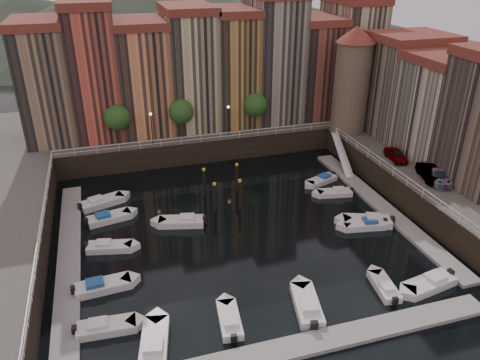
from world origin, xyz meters
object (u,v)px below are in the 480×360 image
object	(u,v)px
corner_tower	(352,79)
mooring_pilings	(224,188)
car_c	(437,176)
car_a	(396,156)
boat_left_1	(102,286)
gangway	(342,153)
boat_left_0	(105,327)
boat_left_2	(109,247)
car_b	(429,174)

from	to	relation	value
corner_tower	mooring_pilings	xyz separation A→B (m)	(-19.88, -9.26, -8.54)
car_c	corner_tower	bearing A→B (deg)	110.16
mooring_pilings	car_a	size ratio (longest dim) A/B	1.13
mooring_pilings	boat_left_1	distance (m)	17.96
boat_left_1	car_c	xyz separation A→B (m)	(34.99, 3.97, 3.32)
gangway	car_c	bearing A→B (deg)	-70.52
gangway	boat_left_1	bearing A→B (deg)	-151.77
boat_left_0	car_a	distance (m)	37.29
boat_left_0	boat_left_1	xyz separation A→B (m)	(-0.07, 4.89, 0.02)
car_a	mooring_pilings	bearing A→B (deg)	-178.23
boat_left_2	car_b	xyz separation A→B (m)	(33.75, -1.01, 3.37)
corner_tower	car_a	distance (m)	12.63
corner_tower	car_a	size ratio (longest dim) A/B	3.56
car_a	car_b	distance (m)	5.43
boat_left_0	car_a	size ratio (longest dim) A/B	1.18
gangway	boat_left_1	xyz separation A→B (m)	(-30.58, -16.42, -1.55)
gangway	mooring_pilings	world-z (taller)	gangway
boat_left_1	car_a	size ratio (longest dim) A/B	1.24
mooring_pilings	car_b	bearing A→B (deg)	-18.33
boat_left_2	car_a	world-z (taller)	car_a
boat_left_0	mooring_pilings	bearing A→B (deg)	54.13
corner_tower	car_c	distance (m)	18.22
gangway	boat_left_1	distance (m)	34.75
boat_left_0	corner_tower	bearing A→B (deg)	41.08
mooring_pilings	boat_left_2	bearing A→B (deg)	-155.11
boat_left_1	car_b	distance (m)	35.04
boat_left_1	car_a	distance (m)	35.67
mooring_pilings	car_a	world-z (taller)	car_a
boat_left_0	boat_left_2	bearing A→B (deg)	89.39
boat_left_2	boat_left_1	bearing A→B (deg)	-85.45
boat_left_1	car_b	size ratio (longest dim) A/B	1.12
mooring_pilings	car_c	bearing A→B (deg)	-19.78
gangway	mooring_pilings	bearing A→B (deg)	-164.34
boat_left_2	car_b	size ratio (longest dim) A/B	1.04
corner_tower	boat_left_1	xyz separation A→B (m)	(-33.48, -20.92, -9.83)
gangway	car_a	world-z (taller)	car_a
mooring_pilings	boat_left_2	distance (m)	14.16
boat_left_1	car_c	distance (m)	35.37
boat_left_0	boat_left_2	world-z (taller)	boat_left_0
mooring_pilings	boat_left_1	xyz separation A→B (m)	(-13.60, -11.66, -1.28)
mooring_pilings	boat_left_2	world-z (taller)	mooring_pilings
car_c	gangway	bearing A→B (deg)	124.57
gangway	car_c	distance (m)	13.32
gangway	car_a	distance (m)	7.39
car_a	car_c	bearing A→B (deg)	-75.21
corner_tower	car_b	bearing A→B (deg)	-86.19
mooring_pilings	car_b	xyz separation A→B (m)	(20.96, -6.94, 2.06)
boat_left_0	boat_left_1	distance (m)	4.90
boat_left_1	car_a	bearing A→B (deg)	12.07
boat_left_0	car_b	bearing A→B (deg)	18.96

